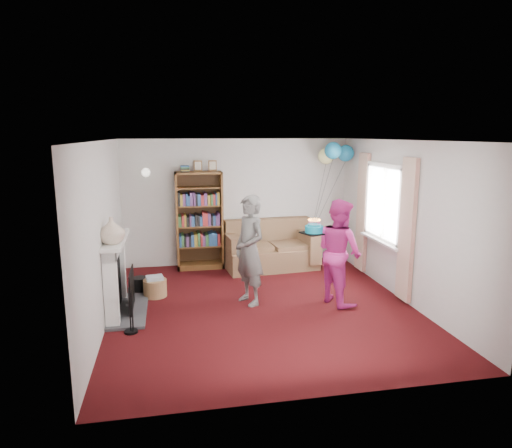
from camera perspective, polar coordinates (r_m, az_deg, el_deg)
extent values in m
plane|color=black|center=(7.07, 0.79, -10.29)|extent=(5.00, 5.00, 0.00)
cube|color=silver|center=(9.15, -2.37, 2.77)|extent=(4.50, 0.02, 2.50)
cube|color=silver|center=(6.65, -18.63, -1.04)|extent=(0.02, 5.00, 2.50)
cube|color=silver|center=(7.50, 17.98, 0.35)|extent=(0.02, 5.00, 2.50)
cube|color=white|center=(6.58, 0.85, 10.45)|extent=(4.50, 5.00, 0.01)
cube|color=#3F3F42|center=(7.16, -15.70, -10.30)|extent=(0.55, 1.40, 0.04)
cube|color=white|center=(6.49, -17.66, -7.88)|extent=(0.18, 0.14, 1.06)
cube|color=white|center=(7.53, -16.72, -5.18)|extent=(0.18, 0.14, 1.06)
cube|color=white|center=(6.88, -17.38, -2.69)|extent=(0.18, 1.24, 0.16)
cube|color=white|center=(6.85, -17.18, -1.87)|extent=(0.28, 1.35, 0.05)
cube|color=black|center=(7.02, -17.29, -6.82)|extent=(0.10, 0.80, 0.86)
cube|color=black|center=(7.04, -15.27, -7.93)|extent=(0.02, 0.70, 0.60)
cylinder|color=black|center=(6.31, -15.50, -10.31)|extent=(0.18, 0.18, 0.64)
cylinder|color=black|center=(7.86, -14.33, -7.41)|extent=(0.26, 0.26, 0.26)
cube|color=white|center=(7.90, 15.93, 7.03)|extent=(0.08, 1.30, 0.08)
cube|color=white|center=(8.08, 15.46, -1.83)|extent=(0.08, 1.30, 0.08)
cube|color=white|center=(7.98, 15.88, 2.55)|extent=(0.01, 1.15, 1.20)
cube|color=white|center=(8.08, 15.25, -2.05)|extent=(0.14, 1.32, 0.04)
cube|color=beige|center=(7.30, 18.34, -0.76)|extent=(0.07, 0.38, 2.20)
cube|color=beige|center=(8.74, 13.15, 1.42)|extent=(0.07, 0.38, 2.20)
cylinder|color=gold|center=(8.93, -13.59, 6.45)|extent=(0.04, 0.12, 0.04)
sphere|color=white|center=(8.84, -13.61, 6.28)|extent=(0.16, 0.16, 0.16)
cube|color=#472B14|center=(9.07, -7.17, 0.65)|extent=(0.89, 0.04, 1.89)
cube|color=brown|center=(8.87, -9.84, 0.33)|extent=(0.04, 0.42, 1.89)
cube|color=brown|center=(8.92, -4.35, 0.53)|extent=(0.04, 0.42, 1.89)
cube|color=brown|center=(8.76, -7.23, 6.37)|extent=(0.89, 0.42, 0.04)
cube|color=brown|center=(9.10, -6.95, -5.11)|extent=(0.89, 0.42, 0.10)
cube|color=brown|center=(8.99, -7.01, -2.68)|extent=(0.81, 0.38, 0.03)
cube|color=brown|center=(8.91, -7.07, -0.20)|extent=(0.81, 0.38, 0.02)
cube|color=brown|center=(8.84, -7.13, 2.33)|extent=(0.81, 0.38, 0.02)
cube|color=brown|center=(8.79, -7.19, 4.57)|extent=(0.81, 0.38, 0.02)
cube|color=maroon|center=(8.72, -8.87, 6.83)|extent=(0.16, 0.22, 0.12)
cube|color=brown|center=(8.80, -7.27, 7.24)|extent=(0.16, 0.02, 0.20)
cube|color=brown|center=(8.82, -5.46, 7.29)|extent=(0.16, 0.02, 0.20)
cube|color=brown|center=(8.98, 1.83, -4.21)|extent=(1.75, 0.92, 0.41)
cube|color=brown|center=(9.22, 1.38, -1.50)|extent=(1.75, 0.24, 0.72)
cube|color=brown|center=(8.80, -2.95, -3.16)|extent=(0.24, 0.87, 0.56)
cube|color=brown|center=(9.12, 6.46, -2.70)|extent=(0.24, 0.87, 0.56)
cube|color=brown|center=(8.77, -0.53, -2.99)|extent=(0.74, 0.62, 0.12)
cube|color=brown|center=(8.94, 4.40, -2.74)|extent=(0.74, 0.62, 0.12)
cylinder|color=olive|center=(7.63, -12.50, -7.81)|extent=(0.37, 0.37, 0.28)
cube|color=beige|center=(7.58, -12.56, -6.60)|extent=(0.26, 0.21, 0.06)
imported|color=black|center=(6.97, -0.81, -3.30)|extent=(0.62, 0.73, 1.69)
imported|color=#B92579|center=(7.13, 10.35, -3.41)|extent=(0.82, 0.94, 1.63)
cube|color=black|center=(7.03, 7.27, -1.13)|extent=(0.34, 0.34, 0.02)
cylinder|color=#0C7B96|center=(7.02, 7.28, -0.65)|extent=(0.28, 0.28, 0.10)
cylinder|color=#0C7B96|center=(7.01, 7.30, -0.17)|extent=(0.21, 0.21, 0.04)
cylinder|color=#D15CA1|center=(7.03, 7.96, 0.14)|extent=(0.01, 0.01, 0.09)
sphere|color=orange|center=(7.02, 7.97, 0.54)|extent=(0.02, 0.02, 0.02)
cylinder|color=#D15CA1|center=(7.06, 7.80, 0.19)|extent=(0.01, 0.01, 0.09)
sphere|color=orange|center=(7.05, 7.81, 0.59)|extent=(0.02, 0.02, 0.02)
cylinder|color=#D15CA1|center=(7.08, 7.54, 0.23)|extent=(0.01, 0.01, 0.09)
sphere|color=orange|center=(7.07, 7.55, 0.63)|extent=(0.02, 0.02, 0.02)
cylinder|color=#D15CA1|center=(7.08, 7.24, 0.24)|extent=(0.01, 0.01, 0.09)
sphere|color=orange|center=(7.07, 7.25, 0.64)|extent=(0.02, 0.02, 0.02)
cylinder|color=#D15CA1|center=(7.07, 6.95, 0.23)|extent=(0.01, 0.01, 0.09)
sphere|color=orange|center=(7.06, 6.96, 0.63)|extent=(0.02, 0.02, 0.02)
cylinder|color=#D15CA1|center=(7.04, 6.73, 0.20)|extent=(0.01, 0.01, 0.09)
sphere|color=orange|center=(7.04, 6.74, 0.60)|extent=(0.02, 0.02, 0.02)
cylinder|color=#D15CA1|center=(7.01, 6.62, 0.15)|extent=(0.01, 0.01, 0.09)
sphere|color=orange|center=(7.00, 6.63, 0.55)|extent=(0.02, 0.02, 0.02)
cylinder|color=#D15CA1|center=(6.97, 6.64, 0.09)|extent=(0.01, 0.01, 0.09)
sphere|color=orange|center=(6.96, 6.65, 0.49)|extent=(0.02, 0.02, 0.02)
cylinder|color=#D15CA1|center=(6.94, 6.80, 0.03)|extent=(0.01, 0.01, 0.09)
sphere|color=orange|center=(6.93, 6.81, 0.44)|extent=(0.02, 0.02, 0.02)
cylinder|color=#D15CA1|center=(6.92, 7.06, -0.01)|extent=(0.01, 0.01, 0.09)
sphere|color=orange|center=(6.91, 7.07, 0.40)|extent=(0.02, 0.02, 0.02)
cylinder|color=#D15CA1|center=(6.92, 7.37, -0.02)|extent=(0.01, 0.01, 0.09)
sphere|color=orange|center=(6.91, 7.38, 0.38)|extent=(0.02, 0.02, 0.02)
cylinder|color=#D15CA1|center=(6.93, 7.66, -0.01)|extent=(0.01, 0.01, 0.09)
sphere|color=orange|center=(6.92, 7.67, 0.39)|extent=(0.02, 0.02, 0.02)
cylinder|color=#D15CA1|center=(6.95, 7.88, 0.02)|extent=(0.01, 0.01, 0.09)
sphere|color=orange|center=(6.94, 7.90, 0.43)|extent=(0.02, 0.02, 0.02)
cylinder|color=#D15CA1|center=(6.99, 7.99, 0.08)|extent=(0.01, 0.01, 0.09)
sphere|color=orange|center=(6.98, 8.00, 0.48)|extent=(0.02, 0.02, 0.02)
sphere|color=#3F3F3F|center=(8.87, 6.88, -1.30)|extent=(0.02, 0.02, 0.02)
sphere|color=teal|center=(9.16, 11.14, 8.67)|extent=(0.32, 0.32, 0.32)
sphere|color=#F0F495|center=(9.22, 8.76, 8.39)|extent=(0.32, 0.32, 0.32)
sphere|color=teal|center=(8.86, 9.61, 9.04)|extent=(0.32, 0.32, 0.32)
imported|color=beige|center=(6.47, -17.61, -0.76)|extent=(0.43, 0.43, 0.37)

